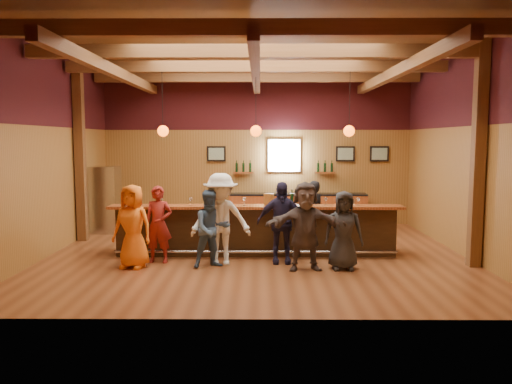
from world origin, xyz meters
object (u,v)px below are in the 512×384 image
(back_bar_cabinet, at_px, (298,209))
(bottle_a, at_px, (281,198))
(customer_denim, at_px, (212,229))
(customer_navy, at_px, (281,223))
(customer_brown, at_px, (305,226))
(customer_redvest, at_px, (159,224))
(ice_bucket, at_px, (269,199))
(bartender, at_px, (313,213))
(stainless_fridge, at_px, (106,200))
(customer_dark, at_px, (344,230))
(bar_counter, at_px, (257,230))
(customer_orange, at_px, (133,226))
(customer_white, at_px, (221,219))

(back_bar_cabinet, relative_size, bottle_a, 11.37)
(customer_denim, bearing_deg, customer_navy, -8.25)
(customer_brown, relative_size, bottle_a, 4.87)
(customer_redvest, height_order, customer_denim, customer_redvest)
(customer_denim, height_order, ice_bucket, customer_denim)
(back_bar_cabinet, height_order, bartender, bartender)
(customer_navy, relative_size, customer_brown, 0.97)
(stainless_fridge, distance_m, customer_redvest, 3.94)
(back_bar_cabinet, height_order, customer_redvest, customer_redvest)
(customer_dark, bearing_deg, customer_denim, 177.88)
(customer_denim, distance_m, bartender, 3.04)
(customer_denim, distance_m, bottle_a, 1.83)
(bottle_a, bearing_deg, customer_navy, -92.81)
(customer_brown, xyz_separation_m, ice_bucket, (-0.68, 1.23, 0.38))
(bar_counter, bearing_deg, customer_orange, -151.85)
(customer_denim, xyz_separation_m, customer_brown, (1.83, -0.19, 0.09))
(bar_counter, distance_m, bottle_a, 0.92)
(bar_counter, relative_size, stainless_fridge, 3.50)
(customer_redvest, bearing_deg, customer_navy, 3.87)
(stainless_fridge, xyz_separation_m, bottle_a, (4.65, -2.66, 0.35))
(customer_navy, distance_m, customer_brown, 0.71)
(stainless_fridge, height_order, customer_redvest, stainless_fridge)
(customer_redvest, xyz_separation_m, customer_brown, (2.95, -0.58, 0.07))
(customer_orange, distance_m, ice_bucket, 2.93)
(customer_white, bearing_deg, bartender, 37.79)
(customer_navy, bearing_deg, customer_dark, -23.67)
(customer_orange, bearing_deg, ice_bucket, 35.73)
(back_bar_cabinet, xyz_separation_m, customer_brown, (-0.24, -5.02, 0.38))
(bar_counter, bearing_deg, customer_white, -124.38)
(bar_counter, distance_m, customer_white, 1.33)
(back_bar_cabinet, distance_m, ice_bucket, 3.97)
(customer_orange, bearing_deg, stainless_fridge, 128.10)
(bartender, bearing_deg, customer_white, 19.05)
(customer_navy, bearing_deg, bartender, 63.18)
(customer_dark, bearing_deg, stainless_fridge, 147.43)
(customer_white, bearing_deg, customer_orange, -176.18)
(customer_orange, height_order, customer_denim, customer_orange)
(bar_counter, relative_size, customer_denim, 4.09)
(customer_redvest, xyz_separation_m, customer_white, (1.29, -0.18, 0.14))
(bar_counter, height_order, back_bar_cabinet, bar_counter)
(stainless_fridge, bearing_deg, ice_bucket, -31.35)
(bar_counter, height_order, customer_orange, customer_orange)
(customer_white, distance_m, customer_navy, 1.23)
(customer_brown, bearing_deg, bartender, 75.65)
(back_bar_cabinet, distance_m, bottle_a, 3.91)
(stainless_fridge, distance_m, ice_bucket, 5.14)
(customer_white, height_order, customer_navy, customer_white)
(bar_counter, distance_m, customer_orange, 2.77)
(stainless_fridge, xyz_separation_m, customer_navy, (4.62, -3.35, -0.06))
(ice_bucket, bearing_deg, customer_navy, -71.06)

